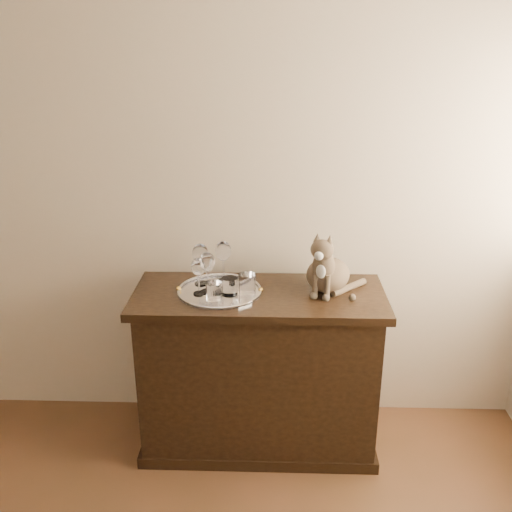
{
  "coord_description": "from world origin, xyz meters",
  "views": [
    {
      "loc": [
        0.67,
        -0.52,
        1.97
      ],
      "look_at": [
        0.59,
        1.95,
        1.03
      ],
      "focal_mm": 40.0,
      "sensor_mm": 36.0,
      "label": 1
    }
  ],
  "objects_px": {
    "wine_glass_d": "(207,272)",
    "cat": "(329,259)",
    "wine_glass_b": "(223,262)",
    "tumbler_c": "(247,283)",
    "wine_glass_c": "(199,276)",
    "sideboard": "(259,370)",
    "tumbler_a": "(230,286)",
    "tray": "(220,292)",
    "wine_glass_a": "(201,264)",
    "tumbler_b": "(214,291)"
  },
  "relations": [
    {
      "from": "tray",
      "to": "sideboard",
      "type": "bearing_deg",
      "value": 0.91
    },
    {
      "from": "sideboard",
      "to": "wine_glass_c",
      "type": "bearing_deg",
      "value": -172.72
    },
    {
      "from": "sideboard",
      "to": "tumbler_b",
      "type": "distance_m",
      "value": 0.52
    },
    {
      "from": "sideboard",
      "to": "cat",
      "type": "relative_size",
      "value": 3.83
    },
    {
      "from": "wine_glass_d",
      "to": "cat",
      "type": "xyz_separation_m",
      "value": [
        0.57,
        0.06,
        0.05
      ]
    },
    {
      "from": "sideboard",
      "to": "cat",
      "type": "distance_m",
      "value": 0.67
    },
    {
      "from": "tray",
      "to": "wine_glass_a",
      "type": "distance_m",
      "value": 0.17
    },
    {
      "from": "tray",
      "to": "tumbler_b",
      "type": "xyz_separation_m",
      "value": [
        -0.02,
        -0.09,
        0.05
      ]
    },
    {
      "from": "wine_glass_a",
      "to": "cat",
      "type": "height_order",
      "value": "cat"
    },
    {
      "from": "wine_glass_b",
      "to": "wine_glass_c",
      "type": "xyz_separation_m",
      "value": [
        -0.1,
        -0.15,
        -0.01
      ]
    },
    {
      "from": "tray",
      "to": "wine_glass_c",
      "type": "distance_m",
      "value": 0.14
    },
    {
      "from": "sideboard",
      "to": "tray",
      "type": "distance_m",
      "value": 0.47
    },
    {
      "from": "wine_glass_b",
      "to": "tumbler_b",
      "type": "distance_m",
      "value": 0.22
    },
    {
      "from": "wine_glass_b",
      "to": "tumbler_c",
      "type": "xyz_separation_m",
      "value": [
        0.12,
        -0.13,
        -0.06
      ]
    },
    {
      "from": "tray",
      "to": "tumbler_c",
      "type": "relative_size",
      "value": 4.32
    },
    {
      "from": "wine_glass_b",
      "to": "tumbler_c",
      "type": "bearing_deg",
      "value": -46.58
    },
    {
      "from": "wine_glass_d",
      "to": "cat",
      "type": "distance_m",
      "value": 0.57
    },
    {
      "from": "tray",
      "to": "wine_glass_d",
      "type": "height_order",
      "value": "wine_glass_d"
    },
    {
      "from": "wine_glass_c",
      "to": "wine_glass_d",
      "type": "bearing_deg",
      "value": 35.32
    },
    {
      "from": "wine_glass_b",
      "to": "cat",
      "type": "distance_m",
      "value": 0.51
    },
    {
      "from": "wine_glass_d",
      "to": "tumbler_c",
      "type": "xyz_separation_m",
      "value": [
        0.19,
        -0.0,
        -0.05
      ]
    },
    {
      "from": "wine_glass_a",
      "to": "tumbler_a",
      "type": "relative_size",
      "value": 2.45
    },
    {
      "from": "tumbler_c",
      "to": "wine_glass_a",
      "type": "bearing_deg",
      "value": 157.32
    },
    {
      "from": "tumbler_a",
      "to": "tumbler_b",
      "type": "xyz_separation_m",
      "value": [
        -0.07,
        -0.05,
        -0.0
      ]
    },
    {
      "from": "sideboard",
      "to": "tray",
      "type": "xyz_separation_m",
      "value": [
        -0.19,
        -0.0,
        0.43
      ]
    },
    {
      "from": "tumbler_b",
      "to": "cat",
      "type": "distance_m",
      "value": 0.56
    },
    {
      "from": "sideboard",
      "to": "tumbler_a",
      "type": "xyz_separation_m",
      "value": [
        -0.14,
        -0.04,
        0.48
      ]
    },
    {
      "from": "tumbler_a",
      "to": "wine_glass_c",
      "type": "bearing_deg",
      "value": 178.76
    },
    {
      "from": "wine_glass_c",
      "to": "cat",
      "type": "xyz_separation_m",
      "value": [
        0.61,
        0.09,
        0.06
      ]
    },
    {
      "from": "wine_glass_d",
      "to": "tumbler_c",
      "type": "relative_size",
      "value": 2.15
    },
    {
      "from": "tray",
      "to": "wine_glass_c",
      "type": "xyz_separation_m",
      "value": [
        -0.09,
        -0.03,
        0.09
      ]
    },
    {
      "from": "tray",
      "to": "wine_glass_c",
      "type": "relative_size",
      "value": 2.21
    },
    {
      "from": "wine_glass_a",
      "to": "cat",
      "type": "distance_m",
      "value": 0.61
    },
    {
      "from": "tray",
      "to": "wine_glass_d",
      "type": "xyz_separation_m",
      "value": [
        -0.06,
        -0.01,
        0.1
      ]
    },
    {
      "from": "wine_glass_d",
      "to": "tumbler_c",
      "type": "height_order",
      "value": "wine_glass_d"
    },
    {
      "from": "wine_glass_a",
      "to": "wine_glass_c",
      "type": "xyz_separation_m",
      "value": [
        0.01,
        -0.12,
        -0.01
      ]
    },
    {
      "from": "sideboard",
      "to": "wine_glass_d",
      "type": "bearing_deg",
      "value": -177.73
    },
    {
      "from": "wine_glass_d",
      "to": "tumbler_c",
      "type": "distance_m",
      "value": 0.19
    },
    {
      "from": "wine_glass_b",
      "to": "tumbler_a",
      "type": "height_order",
      "value": "wine_glass_b"
    },
    {
      "from": "tumbler_a",
      "to": "sideboard",
      "type": "bearing_deg",
      "value": 15.94
    },
    {
      "from": "tray",
      "to": "wine_glass_d",
      "type": "relative_size",
      "value": 2.01
    },
    {
      "from": "sideboard",
      "to": "wine_glass_c",
      "type": "xyz_separation_m",
      "value": [
        -0.28,
        -0.04,
        0.52
      ]
    },
    {
      "from": "wine_glass_a",
      "to": "wine_glass_c",
      "type": "relative_size",
      "value": 1.14
    },
    {
      "from": "wine_glass_b",
      "to": "tumbler_a",
      "type": "xyz_separation_m",
      "value": [
        0.04,
        -0.15,
        -0.06
      ]
    },
    {
      "from": "sideboard",
      "to": "tray",
      "type": "relative_size",
      "value": 3.0
    },
    {
      "from": "cat",
      "to": "wine_glass_c",
      "type": "bearing_deg",
      "value": -150.52
    },
    {
      "from": "wine_glass_d",
      "to": "wine_glass_b",
      "type": "bearing_deg",
      "value": 62.6
    },
    {
      "from": "wine_glass_c",
      "to": "wine_glass_a",
      "type": "bearing_deg",
      "value": 92.73
    },
    {
      "from": "sideboard",
      "to": "wine_glass_b",
      "type": "bearing_deg",
      "value": 146.78
    },
    {
      "from": "tumbler_c",
      "to": "wine_glass_b",
      "type": "bearing_deg",
      "value": 133.42
    }
  ]
}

